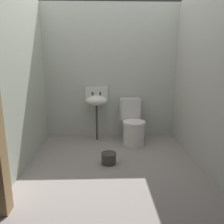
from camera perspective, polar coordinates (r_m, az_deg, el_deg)
ground_plane at (r=3.35m, az=0.18°, el=-13.60°), size 2.86×2.77×0.08m
wall_back at (r=4.23m, az=-0.43°, el=9.98°), size 2.86×0.10×2.46m
wall_left at (r=3.31m, az=-22.81°, el=8.04°), size 0.10×2.57×2.46m
wall_right at (r=3.39m, az=22.46°, el=8.17°), size 0.10×2.57×2.46m
toilet_near_wall at (r=4.02m, az=5.34°, el=-3.45°), size 0.46×0.64×0.78m
sink at (r=4.08m, az=-4.02°, el=3.06°), size 0.42×0.35×0.99m
bucket at (r=3.29m, az=-0.84°, el=-11.75°), size 0.23×0.23×0.16m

